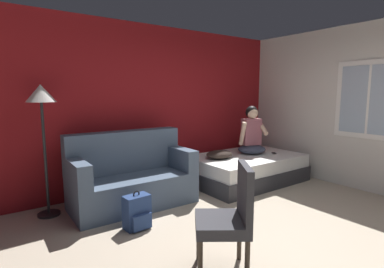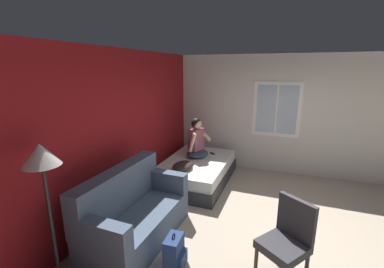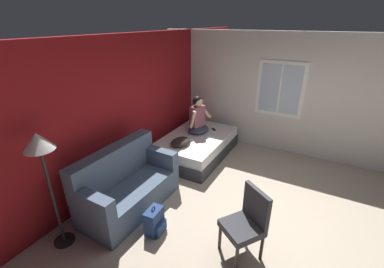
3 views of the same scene
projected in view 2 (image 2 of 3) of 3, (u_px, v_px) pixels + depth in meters
ground_plane at (287, 241)px, 3.67m from camera, size 40.00×40.00×0.00m
wall_back_accent at (119, 132)px, 4.29m from camera, size 10.20×0.16×2.70m
wall_side_with_window at (295, 116)px, 5.76m from camera, size 0.19×6.77×2.70m
bed at (196, 171)px, 5.54m from camera, size 2.03×1.31×0.48m
couch at (134, 214)px, 3.62m from camera, size 1.72×0.85×1.04m
side_chair at (287, 238)px, 2.89m from camera, size 0.64×0.64×0.98m
person_seated at (197, 141)px, 5.60m from camera, size 0.63×0.58×0.88m
backpack at (175, 252)px, 3.16m from camera, size 0.31×0.25×0.46m
throw_pillow at (183, 166)px, 4.99m from camera, size 0.51×0.40×0.14m
cell_phone at (212, 153)px, 5.90m from camera, size 0.14×0.15×0.01m
floor_lamp at (43, 170)px, 2.50m from camera, size 0.36×0.36×1.70m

